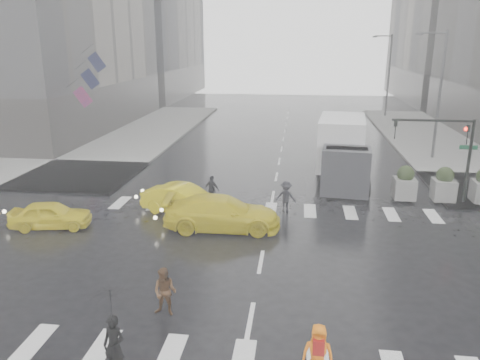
# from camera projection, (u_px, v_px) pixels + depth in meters

# --- Properties ---
(ground) EXTENTS (120.00, 120.00, 0.00)m
(ground) POSITION_uv_depth(u_px,v_px,m) (261.00, 262.00, 18.19)
(ground) COLOR black
(ground) RESTS_ON ground
(sidewalk_nw) EXTENTS (35.00, 35.00, 0.15)m
(sidewalk_nw) POSITION_uv_depth(u_px,v_px,m) (35.00, 148.00, 37.14)
(sidewalk_nw) COLOR gray
(sidewalk_nw) RESTS_ON ground
(road_markings) EXTENTS (18.00, 48.00, 0.01)m
(road_markings) POSITION_uv_depth(u_px,v_px,m) (261.00, 262.00, 18.19)
(road_markings) COLOR silver
(road_markings) RESTS_ON ground
(traffic_signal_pole) EXTENTS (4.45, 0.42, 4.50)m
(traffic_signal_pole) POSITION_uv_depth(u_px,v_px,m) (451.00, 144.00, 23.81)
(traffic_signal_pole) COLOR black
(traffic_signal_pole) RESTS_ON ground
(street_lamp_near) EXTENTS (2.15, 0.22, 9.00)m
(street_lamp_near) POSITION_uv_depth(u_px,v_px,m) (438.00, 90.00, 32.60)
(street_lamp_near) COLOR #59595B
(street_lamp_near) RESTS_ON ground
(street_lamp_far) EXTENTS (2.15, 0.22, 9.00)m
(street_lamp_far) POSITION_uv_depth(u_px,v_px,m) (388.00, 72.00, 51.62)
(street_lamp_far) COLOR #59595B
(street_lamp_far) RESTS_ON ground
(planter_west) EXTENTS (1.10, 1.10, 1.80)m
(planter_west) POSITION_uv_depth(u_px,v_px,m) (405.00, 183.00, 24.87)
(planter_west) COLOR gray
(planter_west) RESTS_ON ground
(planter_mid) EXTENTS (1.10, 1.10, 1.80)m
(planter_mid) POSITION_uv_depth(u_px,v_px,m) (444.00, 185.00, 24.63)
(planter_mid) COLOR gray
(planter_mid) RESTS_ON ground
(flag_cluster) EXTENTS (2.87, 3.06, 4.69)m
(flag_cluster) POSITION_uv_depth(u_px,v_px,m) (86.00, 76.00, 35.98)
(flag_cluster) COLOR #59595B
(flag_cluster) RESTS_ON ground
(pedestrian_black) EXTENTS (1.14, 1.15, 2.43)m
(pedestrian_black) POSITION_uv_depth(u_px,v_px,m) (112.00, 318.00, 11.64)
(pedestrian_black) COLOR black
(pedestrian_black) RESTS_ON ground
(pedestrian_brown) EXTENTS (0.81, 0.66, 1.57)m
(pedestrian_brown) POSITION_uv_depth(u_px,v_px,m) (165.00, 292.00, 14.48)
(pedestrian_brown) COLOR #4B2F1A
(pedestrian_brown) RESTS_ON ground
(pedestrian_orange) EXTENTS (0.81, 0.54, 1.62)m
(pedestrian_orange) POSITION_uv_depth(u_px,v_px,m) (318.00, 354.00, 11.54)
(pedestrian_orange) COLOR orange
(pedestrian_orange) RESTS_ON ground
(pedestrian_far_a) EXTENTS (1.01, 0.84, 1.49)m
(pedestrian_far_a) POSITION_uv_depth(u_px,v_px,m) (212.00, 189.00, 24.63)
(pedestrian_far_a) COLOR black
(pedestrian_far_a) RESTS_ON ground
(pedestrian_far_b) EXTENTS (1.12, 0.76, 1.60)m
(pedestrian_far_b) POSITION_uv_depth(u_px,v_px,m) (286.00, 197.00, 23.29)
(pedestrian_far_b) COLOR black
(pedestrian_far_b) RESTS_ON ground
(taxi_front) EXTENTS (3.81, 2.12, 1.23)m
(taxi_front) POSITION_uv_depth(u_px,v_px,m) (51.00, 215.00, 21.39)
(taxi_front) COLOR yellow
(taxi_front) RESTS_ON ground
(taxi_mid) EXTENTS (4.57, 2.76, 1.42)m
(taxi_mid) POSITION_uv_depth(u_px,v_px,m) (184.00, 200.00, 23.10)
(taxi_mid) COLOR yellow
(taxi_mid) RESTS_ON ground
(taxi_rear) EXTENTS (4.78, 2.42, 1.53)m
(taxi_rear) POSITION_uv_depth(u_px,v_px,m) (222.00, 213.00, 21.20)
(taxi_rear) COLOR yellow
(taxi_rear) RESTS_ON ground
(box_truck) EXTENTS (2.68, 7.14, 3.79)m
(box_truck) POSITION_uv_depth(u_px,v_px,m) (342.00, 149.00, 27.99)
(box_truck) COLOR white
(box_truck) RESTS_ON ground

